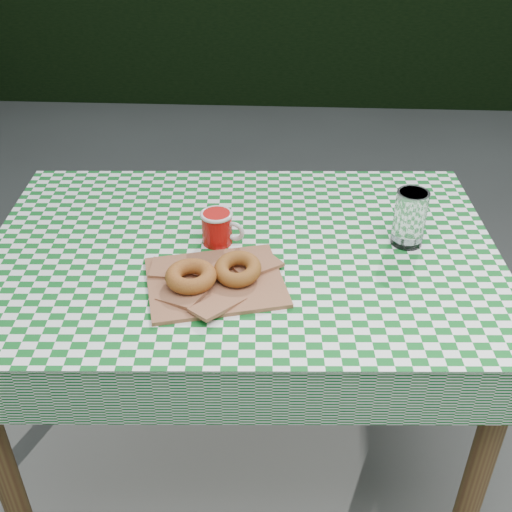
{
  "coord_description": "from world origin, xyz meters",
  "views": [
    {
      "loc": [
        -0.07,
        -1.36,
        1.62
      ],
      "look_at": [
        -0.13,
        -0.15,
        0.79
      ],
      "focal_mm": 44.46,
      "sensor_mm": 36.0,
      "label": 1
    }
  ],
  "objects_px": {
    "drinking_glass": "(410,218)",
    "coffee_mug": "(217,228)",
    "paper_bag": "(215,281)",
    "table": "(244,362)"
  },
  "relations": [
    {
      "from": "paper_bag",
      "to": "drinking_glass",
      "type": "height_order",
      "value": "drinking_glass"
    },
    {
      "from": "paper_bag",
      "to": "coffee_mug",
      "type": "xyz_separation_m",
      "value": [
        -0.01,
        0.17,
        0.03
      ]
    },
    {
      "from": "table",
      "to": "paper_bag",
      "type": "bearing_deg",
      "value": -111.92
    },
    {
      "from": "table",
      "to": "paper_bag",
      "type": "distance_m",
      "value": 0.42
    },
    {
      "from": "coffee_mug",
      "to": "paper_bag",
      "type": "bearing_deg",
      "value": -67.43
    },
    {
      "from": "paper_bag",
      "to": "drinking_glass",
      "type": "distance_m",
      "value": 0.5
    },
    {
      "from": "drinking_glass",
      "to": "table",
      "type": "bearing_deg",
      "value": -173.02
    },
    {
      "from": "drinking_glass",
      "to": "coffee_mug",
      "type": "bearing_deg",
      "value": -177.27
    },
    {
      "from": "table",
      "to": "drinking_glass",
      "type": "height_order",
      "value": "drinking_glass"
    },
    {
      "from": "paper_bag",
      "to": "coffee_mug",
      "type": "bearing_deg",
      "value": 94.29
    }
  ]
}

